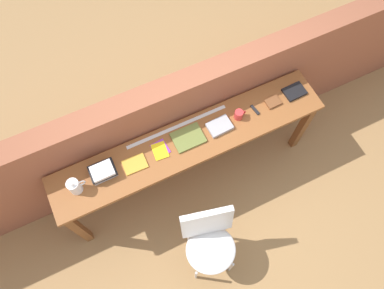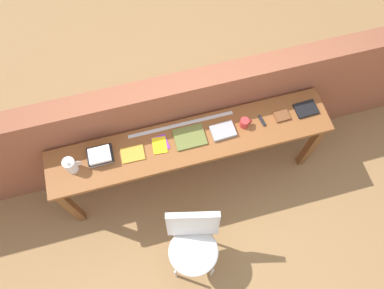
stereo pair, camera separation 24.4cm
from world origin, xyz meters
The scene contains 15 objects.
ground_plane centered at (0.00, 0.00, 0.00)m, with size 40.00×40.00×0.00m, color #9E7547.
brick_wall_back centered at (0.00, 0.64, 0.64)m, with size 6.00×0.20×1.28m, color #935138.
sideboard centered at (0.00, 0.30, 0.74)m, with size 2.50×0.44×0.88m.
chair_white_moulded centered at (-0.19, -0.48, 0.53)m, with size 0.53×0.54×0.89m.
pitcher_white centered at (-1.01, 0.30, 0.96)m, with size 0.14×0.10×0.18m.
book_stack_leftmost centered at (-0.77, 0.34, 0.93)m, with size 0.22×0.17×0.10m.
magazine_cycling centered at (-0.51, 0.30, 0.89)m, with size 0.20×0.14×0.01m, color gold.
pamphlet_pile_colourful centered at (-0.27, 0.33, 0.88)m, with size 0.15×0.18×0.01m.
book_open_centre centered at (0.00, 0.33, 0.89)m, with size 0.27×0.21×0.02m, color olive.
book_grey_hardcover centered at (0.29, 0.30, 0.90)m, with size 0.21×0.15×0.04m, color #9E9EA3.
mug centered at (0.49, 0.32, 0.92)m, with size 0.11×0.08×0.09m.
multitool_folded centered at (0.66, 0.32, 0.89)m, with size 0.02×0.11×0.02m, color black.
leather_journal_brown centered at (0.84, 0.31, 0.89)m, with size 0.13×0.10×0.02m, color brown.
book_repair_rightmost centered at (1.08, 0.33, 0.89)m, with size 0.19×0.15×0.03m, color black.
ruler_metal_back_edge centered at (-0.04, 0.47, 0.88)m, with size 0.95×0.03×0.00m, color silver.
Camera 1 is at (-0.57, -0.93, 3.81)m, focal length 35.00 mm.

